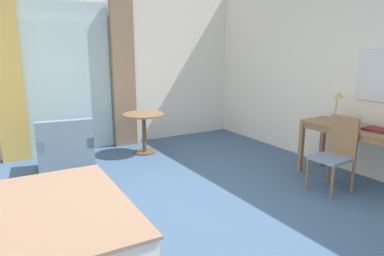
# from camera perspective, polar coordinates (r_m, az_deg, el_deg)

# --- Properties ---
(ground) EXTENTS (6.40, 6.98, 0.10)m
(ground) POSITION_cam_1_polar(r_m,az_deg,el_deg) (3.91, -2.27, -15.03)
(ground) COLOR #426084
(wall_back) EXTENTS (6.00, 0.12, 2.88)m
(wall_back) POSITION_cam_1_polar(r_m,az_deg,el_deg) (6.49, -16.32, 9.43)
(wall_back) COLOR white
(wall_back) RESTS_ON ground
(wall_right) EXTENTS (0.12, 6.58, 2.88)m
(wall_right) POSITION_cam_1_polar(r_m,az_deg,el_deg) (5.50, 25.90, 8.11)
(wall_right) COLOR white
(wall_right) RESTS_ON ground
(balcony_glass_door) EXTENTS (1.42, 0.02, 2.53)m
(balcony_glass_door) POSITION_cam_1_polar(r_m,az_deg,el_deg) (6.34, -19.38, 7.57)
(balcony_glass_door) COLOR silver
(balcony_glass_door) RESTS_ON ground
(curtain_panel_left) EXTENTS (0.41, 0.10, 2.61)m
(curtain_panel_left) POSITION_cam_1_polar(r_m,az_deg,el_deg) (6.12, -27.80, 6.98)
(curtain_panel_left) COLOR tan
(curtain_panel_left) RESTS_ON ground
(curtain_panel_right) EXTENTS (0.41, 0.10, 2.61)m
(curtain_panel_right) POSITION_cam_1_polar(r_m,az_deg,el_deg) (6.49, -11.09, 8.48)
(curtain_panel_right) COLOR #897056
(curtain_panel_right) RESTS_ON ground
(writing_desk) EXTENTS (0.58, 1.42, 0.78)m
(writing_desk) POSITION_cam_1_polar(r_m,az_deg,el_deg) (5.09, 25.09, -0.82)
(writing_desk) COLOR olive
(writing_desk) RESTS_ON ground
(desk_chair) EXTENTS (0.47, 0.43, 0.95)m
(desk_chair) POSITION_cam_1_polar(r_m,az_deg,el_deg) (4.79, 22.49, -3.45)
(desk_chair) COLOR gray
(desk_chair) RESTS_ON ground
(desk_lamp) EXTENTS (0.15, 0.15, 0.43)m
(desk_lamp) POSITION_cam_1_polar(r_m,az_deg,el_deg) (5.25, 22.72, 4.39)
(desk_lamp) COLOR tan
(desk_lamp) RESTS_ON writing_desk
(closed_book) EXTENTS (0.24, 0.28, 0.03)m
(closed_book) POSITION_cam_1_polar(r_m,az_deg,el_deg) (4.92, 27.84, -0.22)
(closed_book) COLOR maroon
(closed_book) RESTS_ON writing_desk
(armchair_by_window) EXTENTS (0.84, 0.83, 0.82)m
(armchair_by_window) POSITION_cam_1_polar(r_m,az_deg,el_deg) (5.43, -19.94, -3.34)
(armchair_by_window) COLOR gray
(armchair_by_window) RESTS_ON ground
(round_cafe_table) EXTENTS (0.71, 0.71, 0.69)m
(round_cafe_table) POSITION_cam_1_polar(r_m,az_deg,el_deg) (6.04, -7.86, 0.70)
(round_cafe_table) COLOR olive
(round_cafe_table) RESTS_ON ground
(wall_mirror) EXTENTS (0.02, 0.59, 0.67)m
(wall_mirror) POSITION_cam_1_polar(r_m,az_deg,el_deg) (5.28, 28.04, 7.53)
(wall_mirror) COLOR silver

